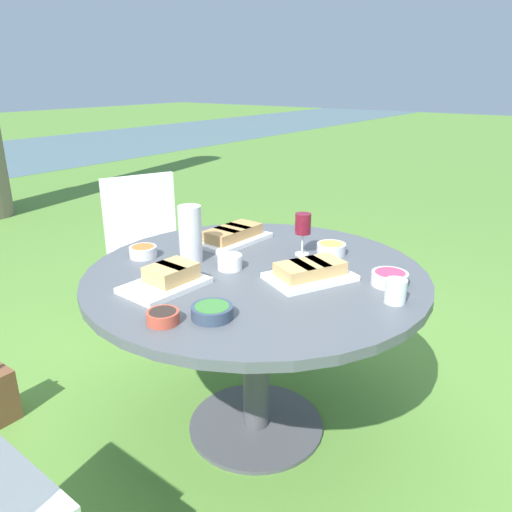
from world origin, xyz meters
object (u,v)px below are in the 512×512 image
water_pitcher (190,234)px  dining_table (256,297)px  chair_near_left (149,240)px  wine_glass (303,226)px

water_pitcher → dining_table: bearing=-75.5°
chair_near_left → water_pitcher: bearing=-121.3°
water_pitcher → wine_glass: 0.46m
wine_glass → chair_near_left: bearing=81.2°
dining_table → water_pitcher: bearing=104.5°
water_pitcher → wine_glass: water_pitcher is taller
dining_table → chair_near_left: size_ratio=1.48×
chair_near_left → wine_glass: (-0.18, -1.16, 0.33)m
dining_table → chair_near_left: chair_near_left is taller
wine_glass → water_pitcher: bearing=135.9°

